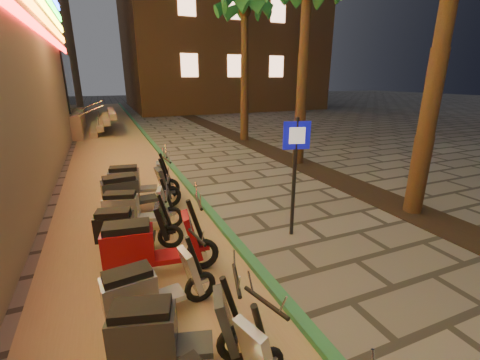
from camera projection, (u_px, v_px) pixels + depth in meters
name	position (u px, v px, depth m)	size (l,w,h in m)	color
ground	(351.00, 302.00, 4.60)	(120.00, 120.00, 0.00)	#474442
parking_strip	(119.00, 160.00, 12.40)	(3.40, 60.00, 0.01)	#8C7251
green_curb	(163.00, 155.00, 13.01)	(0.18, 60.00, 0.10)	#235F3D
planting_strip	(332.00, 177.00, 10.32)	(1.20, 40.00, 0.02)	black
palm_d	(245.00, 11.00, 14.64)	(2.97, 3.02, 7.16)	#472D19
pedestrian_sign	(295.00, 161.00, 6.11)	(0.51, 0.15, 2.37)	black
scooter_4	(167.00, 333.00, 3.39)	(1.59, 0.81, 1.13)	black
scooter_5	(148.00, 290.00, 4.12)	(1.53, 0.61, 1.07)	black
scooter_6	(147.00, 246.00, 5.01)	(1.80, 0.72, 1.27)	black
scooter_7	(129.00, 228.00, 5.79)	(1.54, 0.73, 1.08)	black
scooter_8	(134.00, 209.00, 6.59)	(1.58, 0.78, 1.12)	black
scooter_9	(133.00, 192.00, 7.38)	(1.81, 0.67, 1.27)	black
scooter_10	(136.00, 181.00, 8.19)	(1.76, 0.71, 1.23)	black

